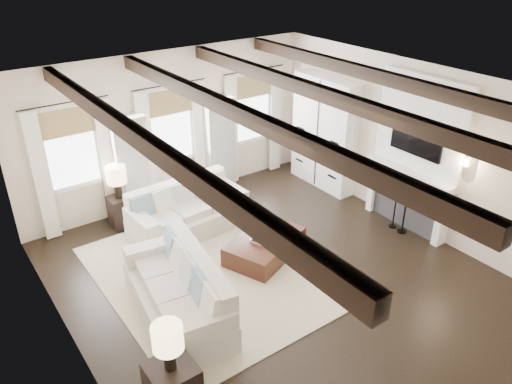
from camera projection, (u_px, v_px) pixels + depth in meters
ground at (281, 282)px, 8.36m from camera, size 7.50×7.50×0.00m
room_shell at (285, 151)px, 8.52m from camera, size 6.54×7.54×3.22m
area_rug at (213, 272)px, 8.59m from camera, size 3.51×4.20×0.02m
sofa_back at (187, 212)px, 9.65m from camera, size 2.28×1.12×0.96m
sofa_left at (181, 293)px, 7.47m from camera, size 1.37×2.43×0.99m
ottoman at (265, 247)px, 8.95m from camera, size 1.68×1.37×0.38m
tray at (266, 237)px, 8.84m from camera, size 0.60×0.54×0.04m
book_lower at (260, 238)px, 8.74m from camera, size 0.32×0.28×0.04m
book_upper at (262, 235)px, 8.75m from camera, size 0.27×0.24×0.03m
side_table_front at (173, 384)px, 6.10m from camera, size 0.57×0.57×0.57m
lamp_front at (168, 340)px, 5.77m from camera, size 0.37×0.37×0.64m
side_table_back at (121, 211)px, 9.82m from camera, size 0.42×0.42×0.64m
lamp_back at (116, 176)px, 9.47m from camera, size 0.38×0.38×0.66m
candlestick_near at (404, 216)px, 9.59m from camera, size 0.18×0.18×0.87m
candlestick_far at (394, 213)px, 9.79m from camera, size 0.15×0.15×0.72m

